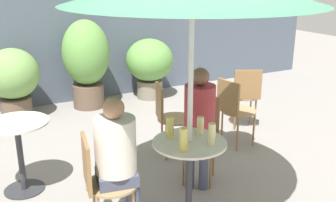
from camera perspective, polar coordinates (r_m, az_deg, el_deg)
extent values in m
cube|color=#4C5666|center=(6.80, -13.64, 12.31)|extent=(10.00, 0.06, 3.00)
cylinder|color=#2D2D33|center=(3.56, 3.04, -11.46)|extent=(0.06, 0.06, 0.72)
cylinder|color=silver|center=(3.39, 3.14, -6.04)|extent=(0.64, 0.64, 0.02)
cylinder|color=#2D2D33|center=(4.40, -20.07, -11.91)|extent=(0.40, 0.40, 0.01)
cylinder|color=#2D2D33|center=(4.24, -20.61, -7.61)|extent=(0.06, 0.06, 0.72)
cylinder|color=silver|center=(4.10, -21.17, -2.95)|extent=(0.62, 0.62, 0.02)
cylinder|color=#997F56|center=(4.13, 4.56, -5.78)|extent=(0.44, 0.44, 0.02)
cylinder|color=olive|center=(4.34, 6.62, -8.02)|extent=(0.02, 0.02, 0.45)
cylinder|color=olive|center=(4.37, 2.87, -7.72)|extent=(0.02, 0.02, 0.45)
cylinder|color=olive|center=(4.09, 6.22, -9.75)|extent=(0.02, 0.02, 0.45)
cylinder|color=olive|center=(4.12, 2.22, -9.42)|extent=(0.02, 0.02, 0.45)
cube|color=olive|center=(4.23, 4.99, -2.01)|extent=(0.31, 0.26, 0.42)
cylinder|color=#997F56|center=(3.36, -8.09, -11.81)|extent=(0.44, 0.44, 0.02)
cylinder|color=olive|center=(3.59, -10.65, -14.27)|extent=(0.02, 0.02, 0.45)
cylinder|color=olive|center=(3.62, -6.06, -13.67)|extent=(0.02, 0.02, 0.45)
cube|color=olive|center=(3.24, -11.74, -8.89)|extent=(0.09, 0.37, 0.42)
cylinder|color=#997F56|center=(5.06, 10.23, -1.43)|extent=(0.44, 0.44, 0.02)
cylinder|color=olive|center=(5.14, 7.83, -3.78)|extent=(0.02, 0.02, 0.45)
cylinder|color=olive|center=(4.95, 10.04, -4.78)|extent=(0.02, 0.02, 0.45)
cylinder|color=olive|center=(5.33, 10.11, -3.11)|extent=(0.02, 0.02, 0.45)
cylinder|color=olive|center=(5.14, 12.33, -4.04)|extent=(0.02, 0.02, 0.45)
cube|color=olive|center=(4.86, 8.70, 0.54)|extent=(0.07, 0.37, 0.42)
cylinder|color=#997F56|center=(5.69, 10.96, 0.74)|extent=(0.44, 0.44, 0.02)
cylinder|color=olive|center=(5.60, 9.69, -2.01)|extent=(0.02, 0.02, 0.45)
cylinder|color=olive|center=(5.66, 12.53, -1.97)|extent=(0.02, 0.02, 0.45)
cylinder|color=olive|center=(5.87, 9.17, -1.06)|extent=(0.02, 0.02, 0.45)
cylinder|color=olive|center=(5.93, 11.89, -1.02)|extent=(0.02, 0.02, 0.45)
cube|color=olive|center=(5.44, 11.52, 2.30)|extent=(0.35, 0.19, 0.42)
cylinder|color=#997F56|center=(4.72, 1.13, -2.59)|extent=(0.44, 0.44, 0.02)
cylinder|color=olive|center=(4.91, -0.87, -4.70)|extent=(0.02, 0.02, 0.45)
cylinder|color=olive|center=(4.65, -0.24, -6.04)|extent=(0.02, 0.02, 0.45)
cylinder|color=olive|center=(4.96, 2.38, -4.45)|extent=(0.02, 0.02, 0.45)
cylinder|color=olive|center=(4.71, 3.19, -5.76)|extent=(0.02, 0.02, 0.45)
cube|color=olive|center=(4.61, -1.25, -0.22)|extent=(0.13, 0.37, 0.42)
cylinder|color=#42475B|center=(4.10, 3.19, -9.62)|extent=(0.09, 0.09, 0.45)
cylinder|color=#42475B|center=(4.08, 5.18, -9.79)|extent=(0.09, 0.09, 0.45)
cube|color=#42475B|center=(4.07, 4.51, -5.26)|extent=(0.39, 0.40, 0.09)
cylinder|color=#9E2D33|center=(3.96, 4.62, -1.26)|extent=(0.31, 0.31, 0.51)
sphere|color=brown|center=(3.86, 4.74, 3.55)|extent=(0.18, 0.18, 0.18)
cylinder|color=#42475B|center=(3.57, -5.43, -14.18)|extent=(0.10, 0.10, 0.45)
cube|color=#42475B|center=(3.34, -7.45, -10.82)|extent=(0.37, 0.34, 0.10)
cylinder|color=beige|center=(3.21, -7.65, -6.40)|extent=(0.34, 0.34, 0.46)
sphere|color=#9E7051|center=(3.09, -7.90, -1.02)|extent=(0.17, 0.17, 0.17)
cylinder|color=#DBC65B|center=(3.18, 2.28, -5.59)|extent=(0.07, 0.07, 0.20)
cylinder|color=beige|center=(3.32, 6.38, -4.79)|extent=(0.06, 0.06, 0.19)
cylinder|color=beige|center=(3.51, 4.73, -3.59)|extent=(0.06, 0.06, 0.16)
cylinder|color=#DBC65B|center=(3.43, 0.29, -3.83)|extent=(0.07, 0.07, 0.19)
cylinder|color=brown|center=(6.42, -21.09, -0.96)|extent=(0.46, 0.46, 0.33)
ellipsoid|color=#709E51|center=(6.28, -21.64, 3.71)|extent=(0.78, 0.78, 0.76)
cylinder|color=brown|center=(6.65, -11.44, 0.80)|extent=(0.51, 0.51, 0.38)
ellipsoid|color=#609947|center=(6.47, -11.84, 6.88)|extent=(0.75, 0.75, 1.05)
cylinder|color=slate|center=(7.01, -2.65, 1.76)|extent=(0.45, 0.45, 0.32)
ellipsoid|color=#609947|center=(6.88, -2.71, 5.98)|extent=(0.82, 0.82, 0.74)
cylinder|color=silver|center=(3.27, 3.25, -0.46)|extent=(0.04, 0.04, 2.18)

